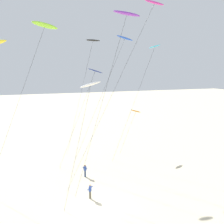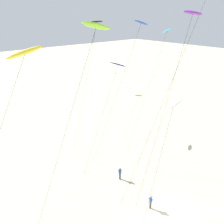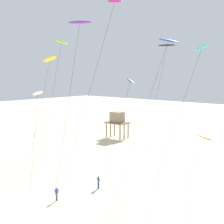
# 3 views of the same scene
# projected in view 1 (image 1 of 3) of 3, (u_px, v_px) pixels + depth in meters

# --- Properties ---
(ground_plane) EXTENTS (260.00, 260.00, 0.00)m
(ground_plane) POSITION_uv_depth(u_px,v_px,m) (96.00, 208.00, 27.33)
(ground_plane) COLOR beige
(kite_blue) EXTENTS (9.18, 1.49, 19.18)m
(kite_blue) POSITION_uv_depth(u_px,v_px,m) (124.00, 40.00, 38.63)
(kite_blue) COLOR blue
(kite_blue) RESTS_ON ground
(kite_white) EXTENTS (3.93, 0.85, 13.22)m
(kite_white) POSITION_uv_depth(u_px,v_px,m) (90.00, 86.00, 25.27)
(kite_white) COLOR white
(kite_white) RESTS_ON ground
(kite_lime) EXTENTS (8.63, 1.65, 19.57)m
(kite_lime) POSITION_uv_depth(u_px,v_px,m) (44.00, 26.00, 28.76)
(kite_lime) COLOR #8CD833
(kite_lime) RESTS_ON ground
(kite_orange) EXTENTS (3.65, 0.73, 7.55)m
(kite_orange) POSITION_uv_depth(u_px,v_px,m) (135.00, 111.00, 44.60)
(kite_orange) COLOR orange
(kite_orange) RESTS_ON ground
(kite_magenta) EXTENTS (11.46, 2.04, 22.03)m
(kite_magenta) POSITION_uv_depth(u_px,v_px,m) (153.00, 6.00, 29.59)
(kite_magenta) COLOR #D8339E
(kite_magenta) RESTS_ON ground
(kite_black) EXTENTS (5.97, 1.36, 18.91)m
(kite_black) POSITION_uv_depth(u_px,v_px,m) (93.00, 42.00, 42.30)
(kite_black) COLOR black
(kite_black) RESTS_ON ground
(kite_navy) EXTENTS (6.37, 1.43, 14.40)m
(kite_navy) POSITION_uv_depth(u_px,v_px,m) (94.00, 73.00, 36.90)
(kite_navy) COLOR navy
(kite_navy) RESTS_ON ground
(kite_purple) EXTENTS (7.42, 1.40, 20.32)m
(kite_purple) POSITION_uv_depth(u_px,v_px,m) (127.00, 15.00, 27.60)
(kite_purple) COLOR purple
(kite_purple) RESTS_ON ground
(kite_cyan) EXTENTS (7.51, 1.28, 17.97)m
(kite_cyan) POSITION_uv_depth(u_px,v_px,m) (154.00, 50.00, 39.65)
(kite_cyan) COLOR #33BFE0
(kite_cyan) RESTS_ON ground
(kite_flyer_nearest) EXTENTS (0.73, 0.73, 1.67)m
(kite_flyer_nearest) POSITION_uv_depth(u_px,v_px,m) (85.00, 170.00, 35.02)
(kite_flyer_nearest) COLOR navy
(kite_flyer_nearest) RESTS_ON ground
(kite_flyer_middle) EXTENTS (0.73, 0.73, 1.67)m
(kite_flyer_middle) POSITION_uv_depth(u_px,v_px,m) (90.00, 191.00, 29.12)
(kite_flyer_middle) COLOR #4C4738
(kite_flyer_middle) RESTS_ON ground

